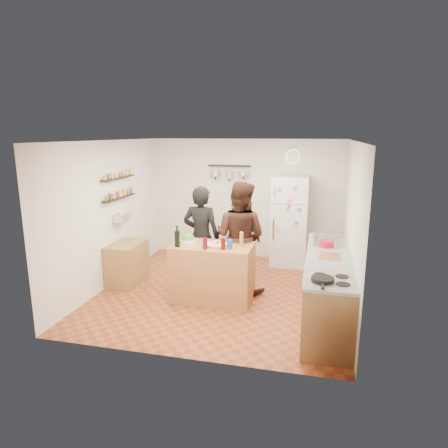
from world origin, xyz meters
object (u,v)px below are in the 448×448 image
(person_left, at_px, (201,237))
(skillet, at_px, (323,280))
(pepper_mill, at_px, (241,240))
(wall_clock, at_px, (293,157))
(salt_canister, at_px, (230,244))
(wine_bottle, at_px, (177,239))
(salad_bowl, at_px, (188,241))
(side_table, at_px, (127,263))
(person_back, at_px, (238,237))
(person_center, at_px, (240,237))
(red_bowl, at_px, (326,244))
(prep_island, at_px, (213,273))
(fridge, at_px, (290,221))
(counter_run, at_px, (328,287))

(person_left, bearing_deg, skillet, 141.63)
(pepper_mill, height_order, wall_clock, wall_clock)
(wall_clock, bearing_deg, salt_canister, -105.88)
(wine_bottle, bearing_deg, salad_bowl, 73.50)
(wall_clock, relative_size, side_table, 0.37)
(person_left, relative_size, wall_clock, 5.89)
(person_back, height_order, wall_clock, wall_clock)
(wine_bottle, bearing_deg, pepper_mill, 15.87)
(person_center, xyz_separation_m, person_back, (-0.16, 0.61, -0.16))
(skillet, distance_m, red_bowl, 1.52)
(salt_canister, height_order, person_back, person_back)
(person_left, bearing_deg, prep_island, 125.99)
(wine_bottle, xyz_separation_m, skillet, (2.18, -1.02, -0.09))
(prep_island, relative_size, person_center, 0.67)
(wine_bottle, xyz_separation_m, pepper_mill, (0.95, 0.27, -0.03))
(salt_canister, height_order, side_table, salt_canister)
(pepper_mill, height_order, red_bowl, pepper_mill)
(pepper_mill, xyz_separation_m, skillet, (1.23, -1.29, -0.06))
(pepper_mill, height_order, fridge, fridge)
(prep_island, height_order, counter_run, prep_island)
(prep_island, xyz_separation_m, counter_run, (1.78, -0.20, -0.01))
(counter_run, xyz_separation_m, red_bowl, (-0.05, 0.49, 0.52))
(counter_run, height_order, red_bowl, red_bowl)
(salt_canister, distance_m, fridge, 2.34)
(person_center, bearing_deg, wall_clock, -92.54)
(prep_island, relative_size, salad_bowl, 4.63)
(salad_bowl, bearing_deg, red_bowl, 6.25)
(red_bowl, height_order, wall_clock, wall_clock)
(wine_bottle, xyz_separation_m, side_table, (-1.16, 0.57, -0.67))
(person_left, bearing_deg, pepper_mill, 152.08)
(skillet, distance_m, wall_clock, 3.91)
(person_center, relative_size, counter_run, 0.71)
(salt_canister, relative_size, person_back, 0.09)
(pepper_mill, bearing_deg, fridge, 74.32)
(salt_canister, bearing_deg, salad_bowl, 166.72)
(person_center, xyz_separation_m, red_bowl, (1.39, -0.22, 0.04))
(salt_canister, height_order, wall_clock, wall_clock)
(counter_run, height_order, skillet, skillet)
(skillet, bearing_deg, person_left, 138.95)
(pepper_mill, relative_size, counter_run, 0.07)
(pepper_mill, bearing_deg, person_center, 104.10)
(salad_bowl, relative_size, person_back, 0.18)
(counter_run, bearing_deg, salad_bowl, 173.49)
(wine_bottle, bearing_deg, wall_clock, 60.07)
(salt_canister, xyz_separation_m, fridge, (0.73, 2.22, -0.08))
(salad_bowl, xyz_separation_m, person_back, (0.60, 1.06, -0.17))
(skillet, bearing_deg, counter_run, 84.49)
(wine_bottle, relative_size, person_center, 0.13)
(person_center, distance_m, skillet, 2.20)
(wine_bottle, bearing_deg, red_bowl, 12.78)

